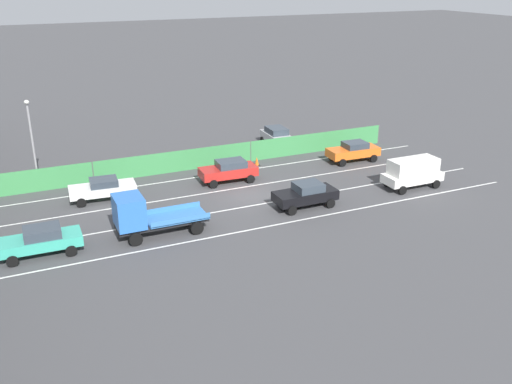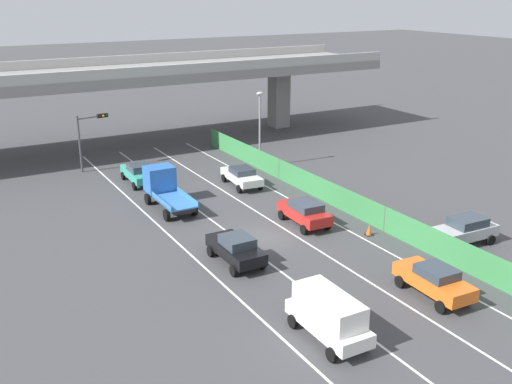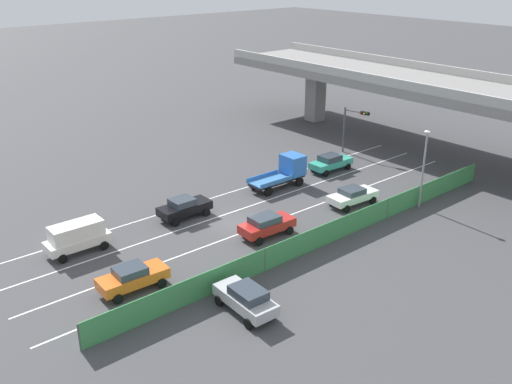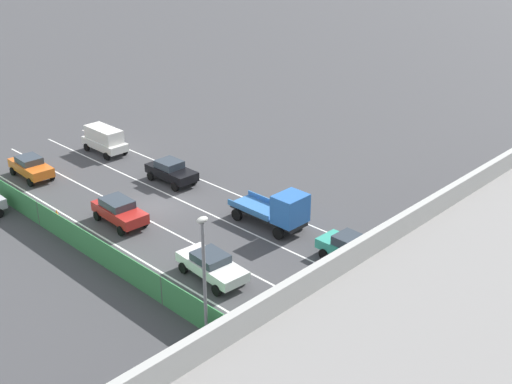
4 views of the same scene
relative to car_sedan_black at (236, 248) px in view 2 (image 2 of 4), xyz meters
The scene contains 18 objects.
ground_plane 4.30m from the car_sedan_black, 36.80° to the left, with size 300.00×300.00×0.00m, color #424244.
lane_line_left_edge 6.20m from the car_sedan_black, 107.47° to the left, with size 0.14×42.66×0.01m, color silver.
lane_line_mid_left 6.14m from the car_sedan_black, 74.43° to the left, with size 0.14×42.66×0.01m, color silver.
lane_line_mid_right 7.81m from the car_sedan_black, 48.91° to the left, with size 0.14×42.66×0.01m, color silver.
lane_line_right_edge 10.42m from the car_sedan_black, 34.31° to the left, with size 0.14×42.66×0.01m, color silver.
elevated_overpass 29.94m from the car_sedan_black, 83.42° to the left, with size 54.61×10.59×8.33m.
green_fence 12.01m from the car_sedan_black, 29.13° to the left, with size 0.10×38.76×1.70m.
car_sedan_black is the anchor object (origin of this frame).
car_sedan_red 7.26m from the car_sedan_black, 23.61° to the left, with size 2.15×4.35×1.66m.
car_taxi_teal 16.90m from the car_sedan_black, 89.73° to the left, with size 2.04×4.55×1.63m.
car_sedan_white 14.06m from the car_sedan_black, 60.39° to the left, with size 2.28×4.63×1.51m.
car_van_white 8.90m from the car_sedan_black, 90.29° to the right, with size 2.01×4.46×2.19m.
car_taxi_orange 10.88m from the car_sedan_black, 50.48° to the right, with size 2.10×4.43×1.65m.
flatbed_truck_blue 11.07m from the car_sedan_black, 90.11° to the left, with size 2.29×5.50×2.70m.
parked_wagon_silver 14.10m from the car_sedan_black, 18.72° to the right, with size 4.38×2.12×1.70m.
traffic_light 22.77m from the car_sedan_black, 95.54° to the left, with size 2.85×0.82×4.88m.
street_lamp 19.71m from the car_sedan_black, 56.12° to the left, with size 0.60×0.36×6.61m.
traffic_cone 9.28m from the car_sedan_black, ahead, with size 0.47×0.47×0.74m.
Camera 2 is at (-17.60, -29.91, 14.83)m, focal length 41.67 mm.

